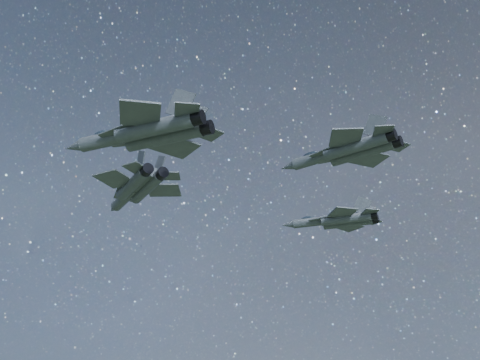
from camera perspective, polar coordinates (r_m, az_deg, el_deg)
The scene contains 4 objects.
jet_lead at distance 78.17m, azimuth -10.48°, elevation -0.75°, with size 17.96×11.75×4.64m.
jet_left at distance 84.18m, azimuth 10.00°, elevation -4.03°, with size 15.15×10.25×3.81m.
jet_right at distance 63.80m, azimuth -9.36°, elevation 4.79°, with size 19.81×13.59×4.97m.
jet_slot at distance 69.10m, azimuth 10.98°, elevation 2.98°, with size 16.39×11.71×4.19m.
Camera 1 is at (38.51, -54.66, 111.23)m, focal length 42.00 mm.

